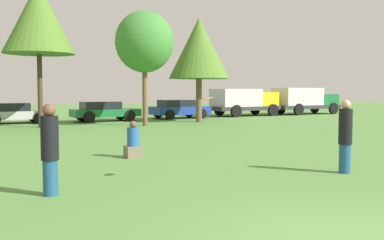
# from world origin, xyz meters

# --- Properties ---
(person_thrower) EXTENTS (0.32, 0.32, 1.71)m
(person_thrower) POSITION_xyz_m (-2.91, 4.67, 0.87)
(person_thrower) COLOR navy
(person_thrower) RESTS_ON ground
(person_catcher) EXTENTS (0.31, 0.31, 1.73)m
(person_catcher) POSITION_xyz_m (3.61, 3.62, 0.88)
(person_catcher) COLOR navy
(person_catcher) RESTS_ON ground
(frisbee) EXTENTS (0.29, 0.29, 0.08)m
(frisbee) POSITION_xyz_m (0.14, 4.17, 1.78)
(frisbee) COLOR orange
(bystander_sitting) EXTENTS (0.47, 0.39, 1.07)m
(bystander_sitting) POSITION_xyz_m (0.12, 8.28, 0.43)
(bystander_sitting) COLOR #726651
(bystander_sitting) RESTS_ON ground
(tree_2) EXTENTS (3.71, 3.71, 7.60)m
(tree_2) POSITION_xyz_m (-0.36, 20.58, 5.73)
(tree_2) COLOR #473323
(tree_2) RESTS_ON ground
(tree_3) EXTENTS (3.23, 3.23, 6.34)m
(tree_3) POSITION_xyz_m (4.94, 18.96, 4.63)
(tree_3) COLOR brown
(tree_3) RESTS_ON ground
(tree_4) EXTENTS (3.77, 3.77, 6.49)m
(tree_4) POSITION_xyz_m (9.11, 20.21, 4.58)
(tree_4) COLOR brown
(tree_4) RESTS_ON ground
(parked_car_silver) EXTENTS (3.91, 2.10, 1.23)m
(parked_car_silver) POSITION_xyz_m (-1.28, 24.34, 0.65)
(parked_car_silver) COLOR #B2B2B7
(parked_car_silver) RESTS_ON ground
(parked_car_green) EXTENTS (4.29, 1.97, 1.26)m
(parked_car_green) POSITION_xyz_m (4.05, 23.61, 0.68)
(parked_car_green) COLOR #196633
(parked_car_green) RESTS_ON ground
(parked_car_blue) EXTENTS (4.11, 2.13, 1.32)m
(parked_car_blue) POSITION_xyz_m (9.62, 23.95, 0.69)
(parked_car_blue) COLOR #1E389E
(parked_car_blue) RESTS_ON ground
(delivery_truck_yellow) EXTENTS (5.64, 2.54, 2.09)m
(delivery_truck_yellow) POSITION_xyz_m (15.47, 24.30, 1.20)
(delivery_truck_yellow) COLOR #2D2D33
(delivery_truck_yellow) RESTS_ON ground
(delivery_truck_green) EXTENTS (6.31, 2.43, 2.19)m
(delivery_truck_green) POSITION_xyz_m (21.38, 23.95, 1.22)
(delivery_truck_green) COLOR #2D2D33
(delivery_truck_green) RESTS_ON ground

